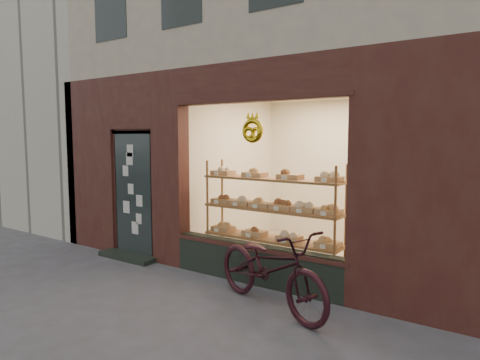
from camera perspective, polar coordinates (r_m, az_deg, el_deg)
The scene contains 4 objects.
ground at distance 5.07m, azimuth -16.32°, elevation -18.57°, with size 90.00×90.00×0.00m, color #3E3E3E.
neighbor_left at distance 15.84m, azimuth -23.44°, elevation 14.12°, with size 12.00×7.00×9.00m, color #B2AFA1.
display_shelf at distance 6.39m, azimuth 4.25°, elevation -5.03°, with size 2.20×0.45×1.70m.
bicycle at distance 5.25m, azimuth 4.07°, elevation -11.59°, with size 0.67×1.92×1.01m, color black.
Camera 1 is at (3.63, -2.87, 2.07)m, focal length 32.00 mm.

